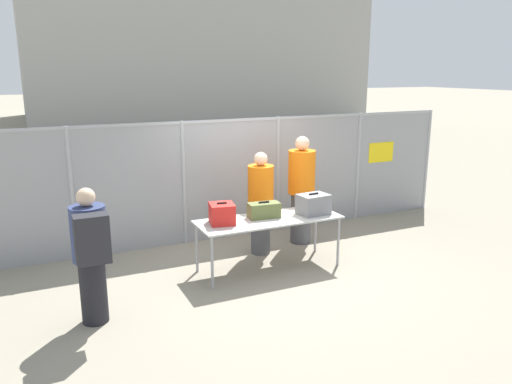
{
  "coord_description": "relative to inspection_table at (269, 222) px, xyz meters",
  "views": [
    {
      "loc": [
        -3.25,
        -6.41,
        2.94
      ],
      "look_at": [
        -0.03,
        0.51,
        1.05
      ],
      "focal_mm": 35.0,
      "sensor_mm": 36.0,
      "label": 1
    }
  ],
  "objects": [
    {
      "name": "suitcase_red",
      "position": [
        -0.71,
        0.07,
        0.2
      ],
      "size": [
        0.4,
        0.41,
        0.32
      ],
      "color": "red",
      "rests_on": "inspection_table"
    },
    {
      "name": "ground_plane",
      "position": [
        0.1,
        0.09,
        -0.73
      ],
      "size": [
        120.0,
        120.0,
        0.0
      ],
      "primitive_type": "plane",
      "color": "gray"
    },
    {
      "name": "utility_trailer",
      "position": [
        0.92,
        3.21,
        -0.32
      ],
      "size": [
        3.8,
        2.18,
        0.68
      ],
      "color": "#B2B2B7",
      "rests_on": "ground_plane"
    },
    {
      "name": "traveler_hooded",
      "position": [
        -2.6,
        -0.65,
        0.17
      ],
      "size": [
        0.41,
        0.63,
        1.64
      ],
      "rotation": [
        0.0,
        0.0,
        -0.25
      ],
      "color": "black",
      "rests_on": "ground_plane"
    },
    {
      "name": "security_worker_near",
      "position": [
        0.18,
        0.65,
        0.13
      ],
      "size": [
        0.41,
        0.41,
        1.67
      ],
      "rotation": [
        0.0,
        0.0,
        3.4
      ],
      "color": "#4C4C51",
      "rests_on": "ground_plane"
    },
    {
      "name": "suitcase_olive",
      "position": [
        -0.04,
        0.08,
        0.17
      ],
      "size": [
        0.49,
        0.28,
        0.25
      ],
      "color": "#566033",
      "rests_on": "inspection_table"
    },
    {
      "name": "distant_hangar",
      "position": [
        5.99,
        23.91,
        3.06
      ],
      "size": [
        17.96,
        12.92,
        7.59
      ],
      "color": "#999993",
      "rests_on": "ground_plane"
    },
    {
      "name": "suitcase_grey",
      "position": [
        0.72,
        -0.07,
        0.21
      ],
      "size": [
        0.48,
        0.37,
        0.33
      ],
      "color": "slate",
      "rests_on": "inspection_table"
    },
    {
      "name": "fence_section",
      "position": [
        0.12,
        1.64,
        0.37
      ],
      "size": [
        9.01,
        0.07,
        2.11
      ],
      "color": "#9EA0A5",
      "rests_on": "ground_plane"
    },
    {
      "name": "security_worker_far",
      "position": [
        1.03,
        0.83,
        0.22
      ],
      "size": [
        0.46,
        0.46,
        1.85
      ],
      "rotation": [
        0.0,
        0.0,
        3.06
      ],
      "color": "#4C4C51",
      "rests_on": "ground_plane"
    },
    {
      "name": "inspection_table",
      "position": [
        0.0,
        0.0,
        0.0
      ],
      "size": [
        2.16,
        0.78,
        0.79
      ],
      "color": "#B2B2AD",
      "rests_on": "ground_plane"
    }
  ]
}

